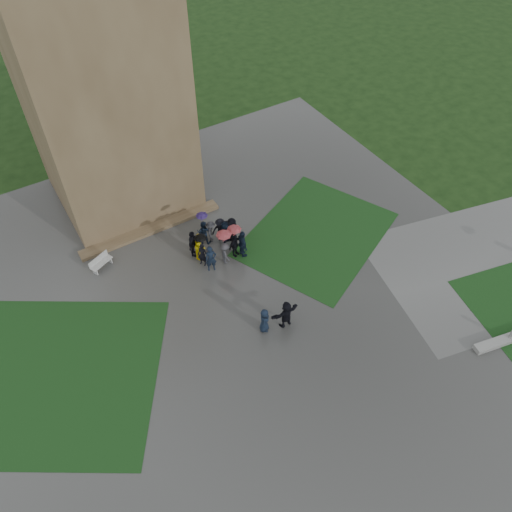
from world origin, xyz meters
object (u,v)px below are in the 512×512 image
pedestrian_mid (264,320)px  pedestrian_near (286,314)px  bench (101,262)px  tower (93,62)px

pedestrian_mid → pedestrian_near: pedestrian_near is taller
bench → pedestrian_mid: size_ratio=0.93×
tower → pedestrian_near: tower is taller
tower → pedestrian_mid: 16.58m
bench → pedestrian_near: bearing=-76.6°
pedestrian_mid → bench: bearing=69.8°
tower → bench: bearing=-122.4°
bench → pedestrian_near: pedestrian_near is taller
pedestrian_near → pedestrian_mid: bearing=-17.6°
bench → pedestrian_near: (6.80, -8.82, 0.46)m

